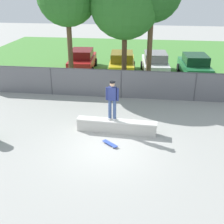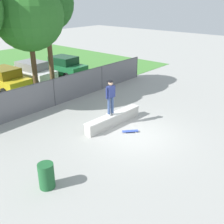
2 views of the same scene
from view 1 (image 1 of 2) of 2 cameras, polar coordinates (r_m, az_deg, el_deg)
name	(u,v)px [view 1 (image 1 of 2)]	position (r m, az deg, el deg)	size (l,w,h in m)	color
ground_plane	(106,148)	(12.47, -1.14, -6.99)	(80.00, 80.00, 0.00)	#9E9E99
grass_strip	(133,58)	(27.71, 3.99, 10.35)	(29.21, 20.00, 0.02)	#478438
concrete_ledge	(116,126)	(13.59, 0.87, -2.77)	(3.72, 0.67, 0.61)	#B7B5AD
skateboarder	(112,99)	(13.09, 0.05, 2.56)	(0.59, 0.34, 1.84)	beige
skateboard	(110,144)	(12.65, -0.40, -6.13)	(0.74, 0.67, 0.09)	#334CB2
chainlink_fence	(121,83)	(17.56, 1.78, 5.69)	(17.28, 0.07, 1.72)	#4C4C51
tree_near_right	(125,4)	(18.58, 2.55, 20.19)	(4.22, 4.22, 7.37)	#513823
car_red	(82,60)	(23.61, -5.78, 10.01)	(2.27, 4.33, 1.66)	#B21E1E
car_yellow	(122,63)	(22.55, 1.93, 9.47)	(2.27, 4.33, 1.66)	gold
car_white	(155,63)	(22.72, 8.33, 9.35)	(2.27, 4.33, 1.66)	silver
car_green	(195,66)	(22.56, 15.67, 8.62)	(2.27, 4.33, 1.66)	#1E6638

